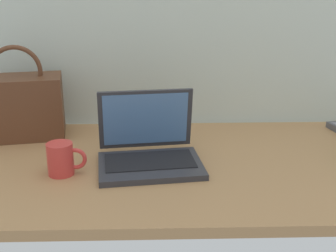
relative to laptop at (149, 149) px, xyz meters
name	(u,v)px	position (x,y,z in m)	size (l,w,h in m)	color
desk	(185,166)	(0.11, 0.00, -0.06)	(1.60, 0.76, 0.03)	#A87A4C
laptop	(149,149)	(0.00, 0.00, 0.00)	(0.33, 0.29, 0.22)	#2D2D33
coffee_mug	(62,159)	(-0.25, -0.07, 0.00)	(0.12, 0.08, 0.10)	red
handbag	(19,106)	(-0.46, 0.25, 0.07)	(0.32, 0.21, 0.33)	#59331E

